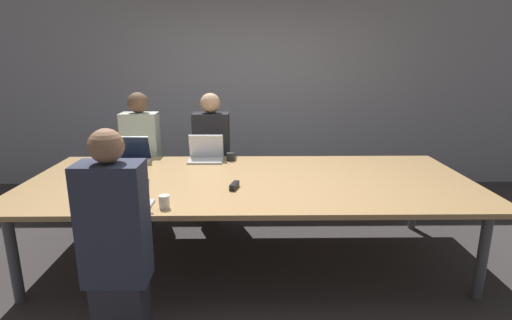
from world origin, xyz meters
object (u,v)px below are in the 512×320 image
object	(u,v)px
cup_near_left	(164,202)
stapler	(234,186)
laptop_far_midleft	(206,153)
laptop_far_left	(133,155)
person_far_left	(142,158)
bottle_near_left	(90,189)
person_far_midleft	(212,159)
person_near_left	(116,245)
cup_far_midleft	(231,157)
laptop_near_left	(125,200)

from	to	relation	value
cup_near_left	stapler	world-z (taller)	cup_near_left
laptop_far_midleft	laptop_far_left	size ratio (longest dim) A/B	1.07
laptop_far_left	person_far_left	distance (m)	0.45
stapler	cup_near_left	bearing A→B (deg)	-123.96
cup_near_left	bottle_near_left	world-z (taller)	bottle_near_left
bottle_near_left	person_far_midleft	bearing A→B (deg)	64.91
laptop_far_midleft	person_far_left	bearing A→B (deg)	154.58
person_near_left	cup_near_left	xyz separation A→B (m)	(0.22, 0.42, 0.13)
cup_far_midleft	person_far_midleft	bearing A→B (deg)	123.04
laptop_far_midleft	stapler	bearing A→B (deg)	-70.25
person_far_left	stapler	distance (m)	1.71
laptop_near_left	person_near_left	size ratio (longest dim) A/B	0.25
person_far_left	stapler	size ratio (longest dim) A/B	9.32
cup_far_midleft	stapler	bearing A→B (deg)	-85.28
laptop_far_left	laptop_near_left	bearing A→B (deg)	-76.37
person_far_midleft	laptop_far_left	world-z (taller)	person_far_midleft
person_far_left	stapler	bearing A→B (deg)	-49.47
cup_near_left	person_far_left	size ratio (longest dim) A/B	0.07
person_near_left	bottle_near_left	xyz separation A→B (m)	(-0.34, 0.53, 0.19)
person_far_midleft	laptop_far_left	size ratio (longest dim) A/B	4.32
cup_near_left	stapler	xyz separation A→B (m)	(0.49, 0.43, -0.02)
laptop_near_left	person_near_left	xyz separation A→B (m)	(0.05, -0.42, -0.15)
person_far_midleft	person_near_left	bearing A→B (deg)	-100.77
person_far_midleft	person_near_left	distance (m)	2.16
laptop_far_midleft	cup_near_left	xyz separation A→B (m)	(-0.15, -1.35, -0.03)
person_far_midleft	laptop_near_left	xyz separation A→B (m)	(-0.46, -1.70, 0.13)
cup_far_midleft	bottle_near_left	size ratio (longest dim) A/B	0.34
person_near_left	person_far_left	distance (m)	2.18
person_near_left	cup_far_midleft	bearing A→B (deg)	-109.77
laptop_far_left	person_far_left	xyz separation A→B (m)	(-0.03, 0.43, -0.14)
person_near_left	person_far_left	xyz separation A→B (m)	(-0.40, 2.14, 0.02)
laptop_far_midleft	laptop_near_left	distance (m)	1.42
person_near_left	laptop_far_left	xyz separation A→B (m)	(-0.37, 1.71, 0.16)
person_far_midleft	cup_near_left	size ratio (longest dim) A/B	15.14
laptop_far_midleft	cup_far_midleft	world-z (taller)	laptop_far_midleft
laptop_far_left	stapler	xyz separation A→B (m)	(1.08, -0.86, -0.05)
cup_far_midleft	cup_near_left	distance (m)	1.41
laptop_far_midleft	person_near_left	bearing A→B (deg)	-101.99
cup_far_midleft	cup_near_left	size ratio (longest dim) A/B	0.90
cup_far_midleft	cup_near_left	bearing A→B (deg)	-107.00
person_far_left	cup_near_left	bearing A→B (deg)	-70.20
cup_near_left	person_near_left	bearing A→B (deg)	-117.99
person_far_midleft	person_near_left	size ratio (longest dim) A/B	1.01
person_near_left	laptop_far_left	world-z (taller)	person_near_left
person_far_left	stapler	xyz separation A→B (m)	(1.11, -1.30, 0.09)
bottle_near_left	person_far_left	distance (m)	1.63
laptop_near_left	cup_near_left	distance (m)	0.28
laptop_near_left	stapler	bearing A→B (deg)	-150.67
laptop_far_midleft	person_far_midleft	world-z (taller)	person_far_midleft
cup_far_midleft	laptop_far_midleft	bearing A→B (deg)	177.83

